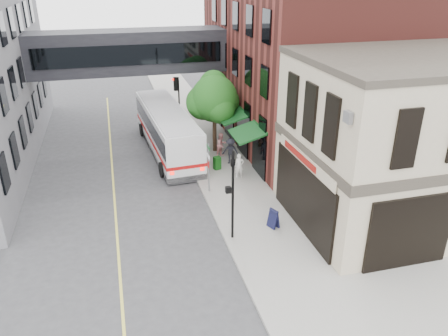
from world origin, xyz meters
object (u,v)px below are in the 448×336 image
sandwich_board (274,218)px  bus (167,128)px  newspaper_box (217,163)px  pedestrian_c (231,151)px  pedestrian_a (239,166)px  pedestrian_b (221,145)px

sandwich_board → bus: bearing=83.8°
newspaper_box → sandwich_board: (1.03, -7.52, 0.07)m
pedestrian_c → newspaper_box: bearing=-116.0°
pedestrian_a → newspaper_box: pedestrian_a is taller
pedestrian_b → sandwich_board: bearing=-118.5°
pedestrian_b → newspaper_box: bearing=-141.9°
pedestrian_c → bus: bearing=168.2°
sandwich_board → pedestrian_b: bearing=68.0°
pedestrian_b → newspaper_box: size_ratio=2.02×
newspaper_box → pedestrian_a: bearing=-69.8°
bus → sandwich_board: (3.63, -11.78, -1.08)m
pedestrian_b → newspaper_box: (-0.80, -1.99, -0.43)m
pedestrian_a → pedestrian_b: size_ratio=0.90×
bus → pedestrian_c: bus is taller
pedestrian_c → pedestrian_a: bearing=-58.5°
bus → pedestrian_c: size_ratio=6.56×
pedestrian_a → sandwich_board: bearing=-81.8°
pedestrian_a → bus: bearing=130.6°
bus → sandwich_board: size_ratio=11.73×
bus → newspaper_box: bus is taller
pedestrian_c → newspaper_box: (-1.08, -0.66, -0.46)m
pedestrian_c → newspaper_box: size_ratio=2.09×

